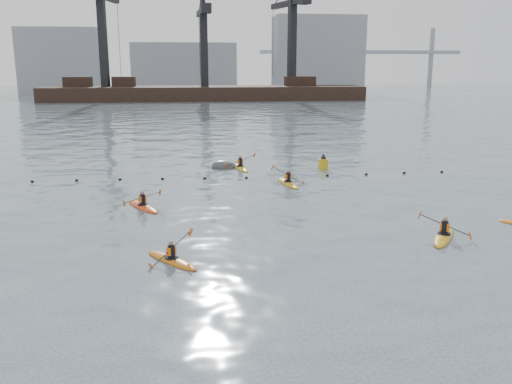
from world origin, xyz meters
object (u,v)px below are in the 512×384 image
(kayaker_1, at_px, (444,235))
(nav_buoy, at_px, (323,164))
(kayaker_5, at_px, (240,167))
(mooring_buoy, at_px, (225,168))
(kayaker_0, at_px, (172,259))
(kayaker_3, at_px, (288,183))
(kayaker_2, at_px, (143,206))

(kayaker_1, relative_size, nav_buoy, 2.51)
(kayaker_5, relative_size, mooring_buoy, 1.68)
(kayaker_0, xyz_separation_m, kayaker_3, (7.40, 14.22, 0.01))
(mooring_buoy, bearing_deg, kayaker_1, -63.94)
(kayaker_2, bearing_deg, kayaker_3, -0.94)
(kayaker_0, bearing_deg, kayaker_5, 38.41)
(kayaker_3, relative_size, kayaker_5, 0.99)
(kayaker_1, bearing_deg, kayaker_5, 146.51)
(mooring_buoy, relative_size, nav_buoy, 1.61)
(kayaker_3, bearing_deg, kayaker_5, 104.30)
(kayaker_2, relative_size, nav_buoy, 2.46)
(kayaker_1, distance_m, mooring_buoy, 21.17)
(mooring_buoy, bearing_deg, kayaker_3, -58.96)
(kayaker_2, xyz_separation_m, nav_buoy, (13.06, 10.41, 0.31))
(kayaker_0, height_order, nav_buoy, nav_buoy)
(kayaker_1, bearing_deg, kayaker_0, -139.24)
(kayaker_0, relative_size, kayaker_3, 0.79)
(kayaker_2, xyz_separation_m, mooring_buoy, (5.42, 11.78, -0.11))
(kayaker_3, height_order, mooring_buoy, kayaker_3)
(nav_buoy, bearing_deg, kayaker_3, -125.43)
(kayaker_3, bearing_deg, kayaker_1, -76.84)
(kayaker_0, distance_m, kayaker_2, 9.21)
(nav_buoy, bearing_deg, kayaker_2, -141.45)
(nav_buoy, bearing_deg, kayaker_0, -119.76)
(mooring_buoy, bearing_deg, nav_buoy, -10.17)
(kayaker_5, bearing_deg, kayaker_0, -113.49)
(kayaker_1, relative_size, mooring_buoy, 1.56)
(kayaker_1, bearing_deg, kayaker_2, -173.29)
(kayaker_2, bearing_deg, nav_buoy, 8.49)
(kayaker_0, distance_m, mooring_buoy, 21.06)
(kayaker_3, height_order, kayaker_5, kayaker_3)
(kayaker_2, bearing_deg, kayaker_5, 29.71)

